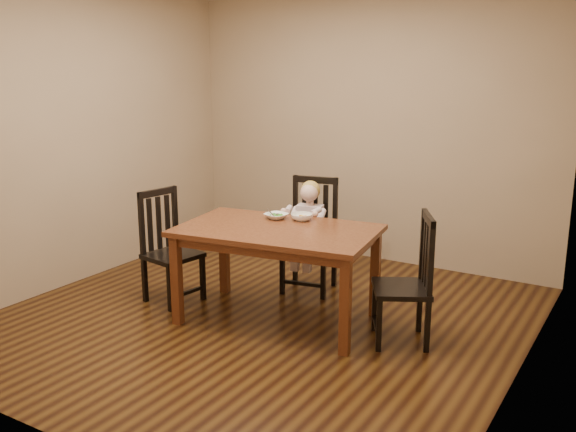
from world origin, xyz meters
The scene contains 9 objects.
room centered at (0.00, 0.00, 1.35)m, with size 4.01×4.01×2.71m.
dining_table centered at (0.13, 0.06, 0.68)m, with size 1.65×1.13×0.77m.
chair_child centered at (-0.01, 0.84, 0.49)m, with size 0.52×0.50×1.02m.
chair_left centered at (-0.92, -0.04, 0.47)m, with size 0.47×0.48×0.97m.
chair_right centered at (1.17, 0.21, 0.47)m, with size 0.56×0.56×0.98m.
toddler centered at (0.01, 0.79, 0.62)m, with size 0.30×0.38×0.52m, color silver, non-canonical shape.
bowl_peas centered at (-0.04, 0.31, 0.79)m, with size 0.18×0.18×0.05m, color white.
bowl_veg centered at (0.17, 0.37, 0.80)m, with size 0.18×0.18×0.06m, color white.
fork centered at (-0.08, 0.28, 0.81)m, with size 0.12×0.07×0.05m.
Camera 1 is at (2.72, -4.05, 2.07)m, focal length 40.00 mm.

